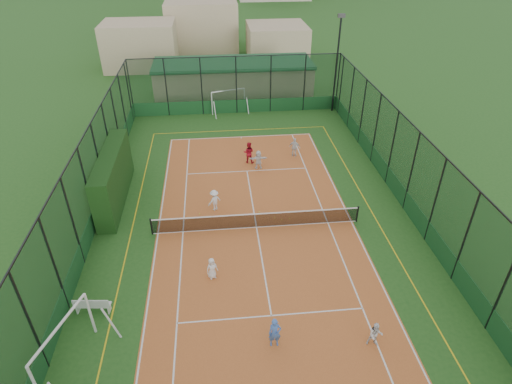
% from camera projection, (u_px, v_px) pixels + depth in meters
% --- Properties ---
extents(ground, '(300.00, 300.00, 0.00)m').
position_uv_depth(ground, '(256.00, 227.00, 24.14)').
color(ground, '#21531C').
rests_on(ground, ground).
extents(court_slab, '(11.17, 23.97, 0.01)m').
position_uv_depth(court_slab, '(256.00, 227.00, 24.13)').
color(court_slab, '#A95325').
rests_on(court_slab, ground).
extents(tennis_net, '(11.67, 0.12, 1.06)m').
position_uv_depth(tennis_net, '(256.00, 220.00, 23.85)').
color(tennis_net, black).
rests_on(tennis_net, ground).
extents(perimeter_fence, '(18.12, 34.12, 5.00)m').
position_uv_depth(perimeter_fence, '(257.00, 190.00, 22.78)').
color(perimeter_fence, black).
rests_on(perimeter_fence, ground).
extents(floodlight_ne, '(0.60, 0.26, 8.25)m').
position_uv_depth(floodlight_ne, '(336.00, 65.00, 36.53)').
color(floodlight_ne, black).
rests_on(floodlight_ne, ground).
extents(clubhouse, '(15.20, 7.20, 3.15)m').
position_uv_depth(clubhouse, '(233.00, 78.00, 41.69)').
color(clubhouse, tan).
rests_on(clubhouse, ground).
extents(hedge_left, '(1.07, 7.13, 3.12)m').
position_uv_depth(hedge_left, '(113.00, 177.00, 25.74)').
color(hedge_left, black).
rests_on(hedge_left, ground).
extents(white_bench, '(1.62, 0.59, 0.89)m').
position_uv_depth(white_bench, '(93.00, 304.00, 18.76)').
color(white_bench, white).
rests_on(white_bench, ground).
extents(futsal_goal_near, '(3.59, 2.12, 2.23)m').
position_uv_depth(futsal_goal_near, '(65.00, 347.00, 16.10)').
color(futsal_goal_near, white).
rests_on(futsal_goal_near, ground).
extents(futsal_goal_far, '(3.26, 1.74, 2.02)m').
position_uv_depth(futsal_goal_far, '(228.00, 101.00, 37.90)').
color(futsal_goal_far, white).
rests_on(futsal_goal_far, ground).
extents(child_near_left, '(0.66, 0.56, 1.15)m').
position_uv_depth(child_near_left, '(212.00, 268.00, 20.48)').
color(child_near_left, white).
rests_on(child_near_left, court_slab).
extents(child_near_mid, '(0.52, 0.34, 1.42)m').
position_uv_depth(child_near_mid, '(275.00, 333.00, 17.14)').
color(child_near_mid, '#4773CA').
rests_on(child_near_mid, court_slab).
extents(child_near_right, '(0.66, 0.56, 1.19)m').
position_uv_depth(child_near_right, '(375.00, 335.00, 17.19)').
color(child_near_right, white).
rests_on(child_near_right, court_slab).
extents(child_far_left, '(1.00, 0.91, 1.34)m').
position_uv_depth(child_far_left, '(214.00, 200.00, 25.24)').
color(child_far_left, white).
rests_on(child_far_left, court_slab).
extents(child_far_right, '(0.91, 0.66, 1.43)m').
position_uv_depth(child_far_right, '(295.00, 147.00, 30.96)').
color(child_far_right, silver).
rests_on(child_far_right, court_slab).
extents(child_far_back, '(1.25, 0.41, 1.34)m').
position_uv_depth(child_far_back, '(258.00, 160.00, 29.46)').
color(child_far_back, white).
rests_on(child_far_back, court_slab).
extents(coach, '(0.88, 0.76, 1.56)m').
position_uv_depth(coach, '(249.00, 153.00, 30.13)').
color(coach, '#AD1223').
rests_on(coach, court_slab).
extents(tennis_balls, '(5.25, 1.12, 0.07)m').
position_uv_depth(tennis_balls, '(257.00, 216.00, 24.98)').
color(tennis_balls, '#CCE033').
rests_on(tennis_balls, court_slab).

